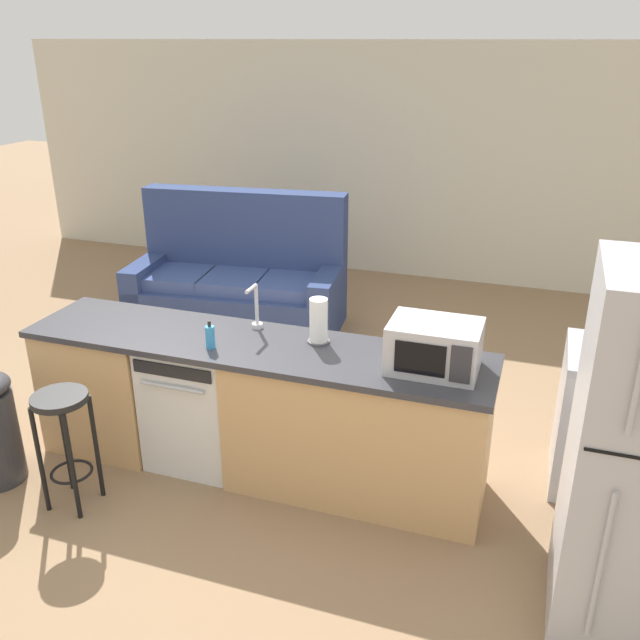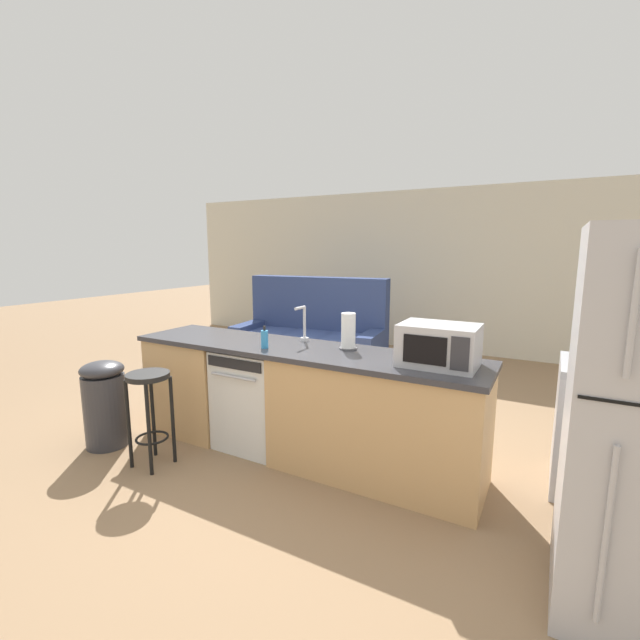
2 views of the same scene
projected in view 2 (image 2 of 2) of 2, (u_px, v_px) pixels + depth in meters
The scene contains 12 objects.
ground_plane at pixel (283, 449), 3.59m from camera, with size 24.00×24.00×0.00m, color #896B4C.
wall_back at pixel (443, 271), 6.86m from camera, with size 10.00×0.06×2.60m.
kitchen_counter at pixel (307, 407), 3.41m from camera, with size 2.94×0.66×0.90m.
dishwasher at pixel (258, 397), 3.64m from camera, with size 0.58×0.61×0.84m.
stove_range at pixel (619, 432), 2.87m from camera, with size 0.76×0.68×0.90m.
microwave at pixel (439, 345), 2.82m from camera, with size 0.50×0.37×0.28m.
sink_faucet at pixel (304, 326), 3.56m from camera, with size 0.07×0.17×0.30m.
paper_towel_roll at pixel (348, 332), 3.29m from camera, with size 0.14×0.14×0.28m.
soap_bottle at pixel (265, 339), 3.33m from camera, with size 0.06×0.06×0.18m.
bar_stool at pixel (149, 399), 3.26m from camera, with size 0.32×0.32×0.74m.
trash_bin at pixel (105, 403), 3.61m from camera, with size 0.35×0.35×0.74m.
couch at pixel (312, 341), 5.93m from camera, with size 2.09×1.12×1.27m.
Camera 2 is at (1.90, -2.79, 1.68)m, focal length 24.00 mm.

